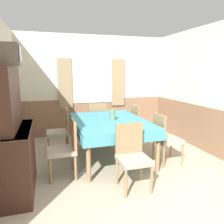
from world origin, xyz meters
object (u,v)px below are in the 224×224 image
Objects in this scene: chair_head_window at (97,120)px; chair_right_near at (165,137)px; chair_right_far at (140,123)px; vase at (112,115)px; chair_head_near at (132,154)px; tv at (8,55)px; chair_left_near at (66,147)px; chair_left_far at (61,129)px; sideboard at (13,142)px; dining_table at (110,125)px.

chair_head_window and chair_right_near have the same top height.
vase is at bearing -55.19° from chair_right_far.
tv is (-1.57, 0.25, 1.38)m from chair_head_near.
vase reaches higher than chair_right_far.
chair_right_near is at bearing -90.00° from chair_left_near.
chair_head_window is 1.07m from chair_left_far.
chair_left_far is 1.00× the size of chair_left_near.
tv reaches higher than chair_left_near.
tv is (-0.68, -1.46, 1.38)m from chair_left_far.
chair_head_near is 0.53× the size of sideboard.
tv reaches higher than chair_right_near.
chair_head_window and chair_left_far have the same top height.
chair_head_window is 0.53× the size of sideboard.
tv is at bearing -59.34° from chair_right_far.
dining_table is at bearing -58.18° from chair_right_far.
chair_head_near is at bearing -55.82° from chair_right_near.
tv is at bearing 154.89° from chair_left_far.
chair_right_far is (1.77, 0.00, 0.00)m from chair_left_far.
dining_table is 2.04× the size of chair_right_near.
chair_right_near is at bearing 0.00° from chair_right_far.
chair_right_near is (1.77, -1.10, 0.00)m from chair_left_far.
chair_head_near is 1.07m from chair_right_near.
chair_head_near is at bearing -90.00° from dining_table.
dining_table is at bearing 26.69° from sideboard.
vase is at bearing -87.87° from chair_head_window.
vase is at bearing -121.42° from chair_right_near.
tv is at bearing -67.64° from sideboard.
chair_left_far is at bearing 62.02° from sideboard.
chair_left_far is 1.77m from chair_right_far.
vase is at bearing 25.06° from sideboard.
chair_head_near is 1.00× the size of chair_left_far.
chair_left_far is 2.12m from tv.
chair_right_near is 1.00× the size of chair_left_near.
chair_left_near and chair_right_far have the same top height.
chair_right_near is at bearing -31.82° from dining_table.
chair_left_far is 1.00× the size of chair_right_near.
dining_table is at bearing 29.98° from tv.
chair_head_window is at bearing -55.82° from chair_left_far.
chair_right_far is 1.09m from vase.
chair_head_near reaches higher than dining_table.
chair_right_far is at bearing -58.18° from chair_left_near.
chair_left_near is 4.65× the size of vase.
vase is (1.65, 0.77, 0.13)m from sideboard.
dining_table is 5.21× the size of tv.
tv is (-1.57, -0.90, 1.22)m from dining_table.
sideboard is (-1.61, -1.96, 0.23)m from chair_head_window.
chair_left_far is at bearing -145.82° from chair_head_window.
tv reaches higher than sideboard.
chair_left_near is 1.00× the size of chair_right_far.
dining_table is at bearing -121.82° from chair_right_near.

